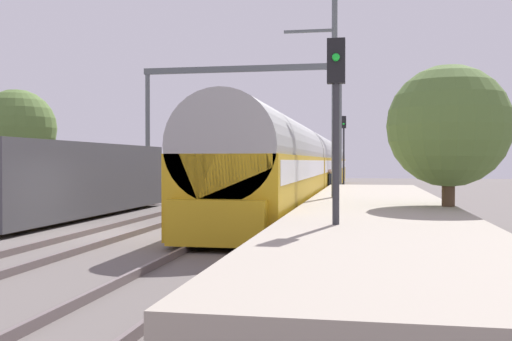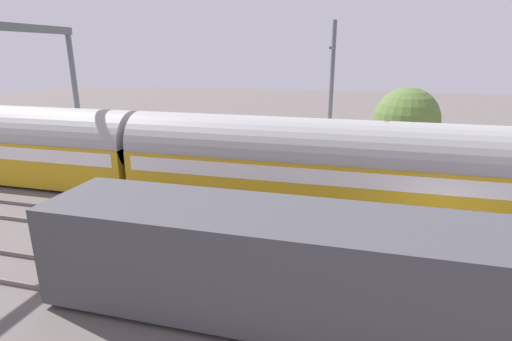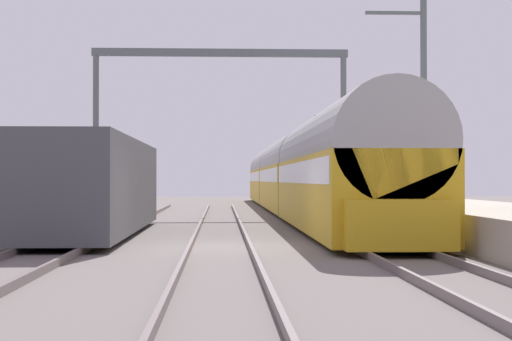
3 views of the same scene
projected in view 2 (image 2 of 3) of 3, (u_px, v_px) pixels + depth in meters
name	position (u px, v px, depth m)	size (l,w,h in m)	color
ground	(446.00, 265.00, 12.83)	(120.00, 120.00, 0.00)	#625B57
track_west	(446.00, 263.00, 12.81)	(1.52, 60.00, 0.16)	#665959
track_east	(428.00, 217.00, 16.37)	(1.51, 60.00, 0.16)	#665959
platform	(377.00, 177.00, 20.28)	(4.40, 28.00, 0.90)	#A39989
passenger_train	(2.00, 143.00, 21.07)	(2.93, 49.20, 3.82)	gold
freight_car	(291.00, 266.00, 9.93)	(2.80, 13.00, 2.70)	#47474C
person_crossing	(108.00, 159.00, 21.49)	(0.39, 0.46, 1.73)	black
catenary_pole_east_mid	(330.00, 107.00, 18.46)	(1.90, 0.20, 8.00)	#585E62
tree_east_background	(406.00, 120.00, 20.99)	(3.44, 3.44, 4.89)	#4C3826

